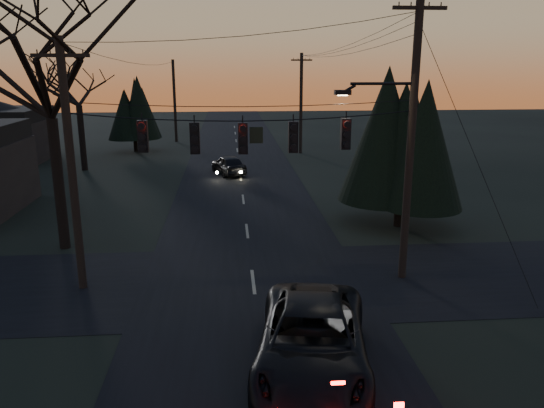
{
  "coord_description": "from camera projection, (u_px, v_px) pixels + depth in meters",
  "views": [
    {
      "loc": [
        -0.79,
        -7.78,
        7.67
      ],
      "look_at": [
        0.53,
        8.11,
        3.42
      ],
      "focal_mm": 35.0,
      "sensor_mm": 36.0,
      "label": 1
    }
  ],
  "objects": [
    {
      "name": "main_road",
      "position": [
        244.0,
        209.0,
        28.78
      ],
      "size": [
        8.0,
        120.0,
        0.02
      ],
      "primitive_type": "cube",
      "color": "black",
      "rests_on": "ground"
    },
    {
      "name": "cross_road",
      "position": [
        253.0,
        282.0,
        19.15
      ],
      "size": [
        60.0,
        7.0,
        0.02
      ],
      "primitive_type": "cube",
      "color": "black",
      "rests_on": "ground"
    },
    {
      "name": "utility_pole_right",
      "position": [
        402.0,
        277.0,
        19.59
      ],
      "size": [
        5.0,
        0.3,
        10.0
      ],
      "primitive_type": null,
      "color": "black",
      "rests_on": "ground"
    },
    {
      "name": "utility_pole_left",
      "position": [
        83.0,
        288.0,
        18.68
      ],
      "size": [
        1.8,
        0.3,
        8.5
      ],
      "primitive_type": null,
      "color": "black",
      "rests_on": "ground"
    },
    {
      "name": "utility_pole_far_r",
      "position": [
        300.0,
        153.0,
        46.56
      ],
      "size": [
        1.8,
        0.3,
        8.5
      ],
      "primitive_type": null,
      "color": "black",
      "rests_on": "ground"
    },
    {
      "name": "utility_pole_far_l",
      "position": [
        177.0,
        142.0,
        53.34
      ],
      "size": [
        0.3,
        0.3,
        8.0
      ],
      "primitive_type": null,
      "color": "black",
      "rests_on": "ground"
    },
    {
      "name": "span_signal_assembly",
      "position": [
        245.0,
        136.0,
        17.78
      ],
      "size": [
        11.5,
        0.44,
        1.54
      ],
      "color": "black",
      "rests_on": "ground"
    },
    {
      "name": "bare_tree_left",
      "position": [
        46.0,
        61.0,
        20.73
      ],
      "size": [
        10.05,
        10.05,
        11.04
      ],
      "color": "black",
      "rests_on": "ground"
    },
    {
      "name": "evergreen_right",
      "position": [
        403.0,
        138.0,
        24.65
      ],
      "size": [
        4.5,
        4.5,
        7.36
      ],
      "color": "black",
      "rests_on": "ground"
    },
    {
      "name": "bare_tree_dist",
      "position": [
        77.0,
        79.0,
        37.47
      ],
      "size": [
        6.33,
        6.33,
        9.43
      ],
      "color": "black",
      "rests_on": "ground"
    },
    {
      "name": "evergreen_dist",
      "position": [
        133.0,
        111.0,
        46.51
      ],
      "size": [
        3.69,
        3.69,
        5.9
      ],
      "color": "black",
      "rests_on": "ground"
    },
    {
      "name": "suv_near",
      "position": [
        312.0,
        341.0,
        13.47
      ],
      "size": [
        3.76,
        6.4,
        1.67
      ],
      "primitive_type": "imported",
      "rotation": [
        0.0,
        0.0,
        -0.17
      ],
      "color": "black",
      "rests_on": "ground"
    },
    {
      "name": "sedan_oncoming_a",
      "position": [
        229.0,
        165.0,
        37.54
      ],
      "size": [
        2.78,
        4.31,
        1.36
      ],
      "primitive_type": "imported",
      "rotation": [
        0.0,
        0.0,
        3.46
      ],
      "color": "black",
      "rests_on": "ground"
    }
  ]
}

